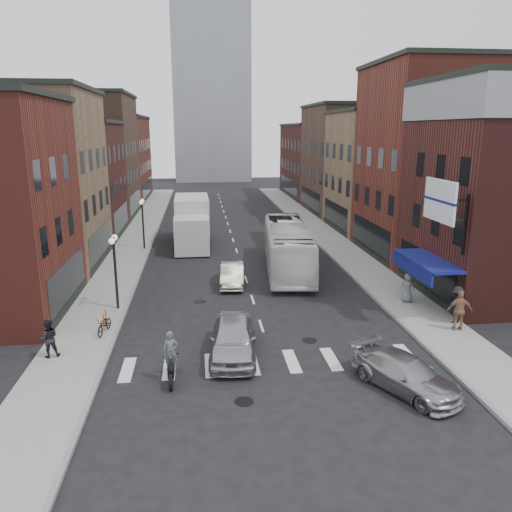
{
  "coord_description": "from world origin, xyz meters",
  "views": [
    {
      "loc": [
        -2.91,
        -22.0,
        9.49
      ],
      "look_at": [
        0.25,
        5.45,
        2.47
      ],
      "focal_mm": 35.0,
      "sensor_mm": 36.0,
      "label": 1
    }
  ],
  "objects_px": {
    "billboard_sign": "(441,202)",
    "ped_left_solo": "(48,338)",
    "transit_bus": "(287,247)",
    "ped_right_a": "(456,305)",
    "streetlamp_near": "(115,259)",
    "parked_bicycle": "(104,325)",
    "box_truck": "(192,222)",
    "motorcycle_rider": "(171,359)",
    "sedan_left_far": "(232,275)",
    "ped_right_c": "(408,287)",
    "bike_rack": "(105,320)",
    "ped_right_b": "(460,310)",
    "sedan_left_near": "(233,338)",
    "curb_car": "(406,374)",
    "streetlamp_far": "(143,215)"
  },
  "relations": [
    {
      "from": "billboard_sign",
      "to": "ped_left_solo",
      "type": "bearing_deg",
      "value": -173.02
    },
    {
      "from": "transit_bus",
      "to": "ped_right_a",
      "type": "bearing_deg",
      "value": -53.37
    },
    {
      "from": "streetlamp_near",
      "to": "parked_bicycle",
      "type": "xyz_separation_m",
      "value": [
        -0.1,
        -3.37,
        -2.34
      ]
    },
    {
      "from": "parked_bicycle",
      "to": "box_truck",
      "type": "bearing_deg",
      "value": 88.91
    },
    {
      "from": "transit_bus",
      "to": "ped_left_solo",
      "type": "relative_size",
      "value": 7.09
    },
    {
      "from": "ped_left_solo",
      "to": "transit_bus",
      "type": "bearing_deg",
      "value": -152.25
    },
    {
      "from": "motorcycle_rider",
      "to": "transit_bus",
      "type": "height_order",
      "value": "transit_bus"
    },
    {
      "from": "billboard_sign",
      "to": "ped_right_a",
      "type": "height_order",
      "value": "billboard_sign"
    },
    {
      "from": "sedan_left_far",
      "to": "ped_right_c",
      "type": "height_order",
      "value": "ped_right_c"
    },
    {
      "from": "billboard_sign",
      "to": "bike_rack",
      "type": "height_order",
      "value": "billboard_sign"
    },
    {
      "from": "box_truck",
      "to": "ped_right_b",
      "type": "height_order",
      "value": "box_truck"
    },
    {
      "from": "box_truck",
      "to": "ped_right_b",
      "type": "xyz_separation_m",
      "value": [
        12.82,
        -20.29,
        -0.82
      ]
    },
    {
      "from": "transit_bus",
      "to": "sedan_left_near",
      "type": "xyz_separation_m",
      "value": [
        -4.68,
        -13.2,
        -0.83
      ]
    },
    {
      "from": "sedan_left_far",
      "to": "ped_right_a",
      "type": "distance_m",
      "value": 13.21
    },
    {
      "from": "curb_car",
      "to": "ped_left_solo",
      "type": "height_order",
      "value": "ped_left_solo"
    },
    {
      "from": "curb_car",
      "to": "transit_bus",
      "type": "bearing_deg",
      "value": 67.69
    },
    {
      "from": "transit_bus",
      "to": "parked_bicycle",
      "type": "xyz_separation_m",
      "value": [
        -10.56,
        -10.34,
        -1.08
      ]
    },
    {
      "from": "ped_right_b",
      "to": "ped_right_c",
      "type": "xyz_separation_m",
      "value": [
        -0.82,
        4.15,
        -0.15
      ]
    },
    {
      "from": "box_truck",
      "to": "sedan_left_far",
      "type": "height_order",
      "value": "box_truck"
    },
    {
      "from": "streetlamp_far",
      "to": "box_truck",
      "type": "relative_size",
      "value": 0.45
    },
    {
      "from": "transit_bus",
      "to": "parked_bicycle",
      "type": "relative_size",
      "value": 7.44
    },
    {
      "from": "sedan_left_near",
      "to": "curb_car",
      "type": "xyz_separation_m",
      "value": [
        6.19,
        -3.61,
        -0.17
      ]
    },
    {
      "from": "curb_car",
      "to": "ped_right_b",
      "type": "xyz_separation_m",
      "value": [
        4.71,
        4.92,
        0.49
      ]
    },
    {
      "from": "billboard_sign",
      "to": "parked_bicycle",
      "type": "height_order",
      "value": "billboard_sign"
    },
    {
      "from": "streetlamp_far",
      "to": "ped_left_solo",
      "type": "height_order",
      "value": "streetlamp_far"
    },
    {
      "from": "motorcycle_rider",
      "to": "ped_right_c",
      "type": "distance_m",
      "value": 14.64
    },
    {
      "from": "bike_rack",
      "to": "streetlamp_near",
      "type": "bearing_deg",
      "value": 85.76
    },
    {
      "from": "motorcycle_rider",
      "to": "parked_bicycle",
      "type": "bearing_deg",
      "value": 126.05
    },
    {
      "from": "sedan_left_near",
      "to": "billboard_sign",
      "type": "bearing_deg",
      "value": 20.35
    },
    {
      "from": "ped_right_b",
      "to": "ped_left_solo",
      "type": "bearing_deg",
      "value": 17.39
    },
    {
      "from": "curb_car",
      "to": "streetlamp_far",
      "type": "bearing_deg",
      "value": 89.23
    },
    {
      "from": "sedan_left_far",
      "to": "ped_right_a",
      "type": "relative_size",
      "value": 2.15
    },
    {
      "from": "billboard_sign",
      "to": "transit_bus",
      "type": "bearing_deg",
      "value": 117.81
    },
    {
      "from": "billboard_sign",
      "to": "streetlamp_far",
      "type": "relative_size",
      "value": 0.9
    },
    {
      "from": "parked_bicycle",
      "to": "ped_left_solo",
      "type": "bearing_deg",
      "value": -117.76
    },
    {
      "from": "ped_left_solo",
      "to": "motorcycle_rider",
      "type": "bearing_deg",
      "value": 136.53
    },
    {
      "from": "parked_bicycle",
      "to": "ped_right_c",
      "type": "xyz_separation_m",
      "value": [
        15.97,
        2.6,
        0.41
      ]
    },
    {
      "from": "bike_rack",
      "to": "ped_right_b",
      "type": "distance_m",
      "value": 17.04
    },
    {
      "from": "box_truck",
      "to": "ped_right_c",
      "type": "xyz_separation_m",
      "value": [
        12.01,
        -16.14,
        -0.97
      ]
    },
    {
      "from": "transit_bus",
      "to": "sedan_left_far",
      "type": "xyz_separation_m",
      "value": [
        -4.04,
        -3.06,
        -0.98
      ]
    },
    {
      "from": "bike_rack",
      "to": "ped_left_solo",
      "type": "xyz_separation_m",
      "value": [
        -1.76,
        -3.0,
        0.43
      ]
    },
    {
      "from": "box_truck",
      "to": "motorcycle_rider",
      "type": "bearing_deg",
      "value": -92.4
    },
    {
      "from": "ped_right_b",
      "to": "ped_right_a",
      "type": "bearing_deg",
      "value": -94.23
    },
    {
      "from": "sedan_left_near",
      "to": "sedan_left_far",
      "type": "xyz_separation_m",
      "value": [
        0.65,
        10.13,
        -0.15
      ]
    },
    {
      "from": "sedan_left_near",
      "to": "transit_bus",
      "type": "bearing_deg",
      "value": 75.86
    },
    {
      "from": "box_truck",
      "to": "sedan_left_far",
      "type": "distance_m",
      "value": 11.82
    },
    {
      "from": "streetlamp_far",
      "to": "sedan_left_far",
      "type": "distance_m",
      "value": 12.17
    },
    {
      "from": "box_truck",
      "to": "ped_right_b",
      "type": "distance_m",
      "value": 24.02
    },
    {
      "from": "sedan_left_near",
      "to": "sedan_left_far",
      "type": "distance_m",
      "value": 10.16
    },
    {
      "from": "bike_rack",
      "to": "ped_right_b",
      "type": "bearing_deg",
      "value": -7.47
    }
  ]
}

